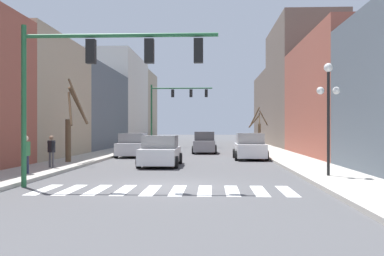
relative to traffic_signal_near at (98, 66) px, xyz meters
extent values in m
plane|color=#4C4C4F|center=(2.38, 0.54, -4.23)|extent=(240.00, 240.00, 0.00)
cube|color=#ADA89E|center=(9.02, 0.54, -4.15)|extent=(2.78, 90.00, 0.15)
cube|color=tan|center=(-8.66, 14.36, -0.16)|extent=(6.00, 11.07, 8.13)
cube|color=#515B66|center=(-8.66, 27.68, -0.33)|extent=(6.00, 15.57, 7.80)
cube|color=beige|center=(-8.66, 43.45, 1.52)|extent=(6.00, 15.97, 11.49)
cube|color=tan|center=(-8.66, 57.03, 1.26)|extent=(6.00, 11.20, 10.98)
cube|color=#934C3D|center=(13.41, 17.06, -0.03)|extent=(6.00, 15.58, 8.39)
cube|color=#66564C|center=(13.41, 31.96, 2.18)|extent=(6.00, 14.22, 12.82)
cube|color=#66564C|center=(13.41, 46.61, 0.44)|extent=(6.00, 15.07, 9.34)
cube|color=white|center=(-1.67, -0.58, -4.23)|extent=(0.45, 2.60, 0.01)
cube|color=white|center=(-0.77, -0.58, -4.23)|extent=(0.45, 2.60, 0.01)
cube|color=white|center=(0.13, -0.58, -4.23)|extent=(0.45, 2.60, 0.01)
cube|color=white|center=(1.03, -0.58, -4.23)|extent=(0.45, 2.60, 0.01)
cube|color=white|center=(1.93, -0.58, -4.23)|extent=(0.45, 2.60, 0.01)
cube|color=white|center=(2.83, -0.58, -4.23)|extent=(0.45, 2.60, 0.01)
cube|color=white|center=(3.73, -0.58, -4.23)|extent=(0.45, 2.60, 0.01)
cube|color=white|center=(4.63, -0.58, -4.23)|extent=(0.45, 2.60, 0.01)
cube|color=white|center=(5.53, -0.58, -4.23)|extent=(0.45, 2.60, 0.01)
cube|color=white|center=(6.43, -0.58, -4.23)|extent=(0.45, 2.60, 0.01)
cylinder|color=#236038|center=(-2.63, 0.00, -1.39)|extent=(0.18, 0.18, 5.69)
cylinder|color=#236038|center=(0.78, 0.00, 1.06)|extent=(6.80, 0.14, 0.14)
cube|color=black|center=(-0.24, 0.00, 0.51)|extent=(0.32, 0.28, 0.84)
cube|color=black|center=(1.80, 0.00, 0.51)|extent=(0.32, 0.28, 0.84)
cube|color=black|center=(3.50, 0.00, 0.51)|extent=(0.32, 0.28, 0.84)
cylinder|color=#236038|center=(-2.63, 33.01, -0.85)|extent=(0.18, 0.18, 6.77)
cylinder|color=#236038|center=(0.68, 33.01, 2.14)|extent=(6.61, 0.14, 0.14)
cube|color=black|center=(-0.31, 33.01, 1.59)|extent=(0.32, 0.28, 0.84)
cube|color=black|center=(1.67, 33.01, 1.59)|extent=(0.32, 0.28, 0.84)
cube|color=black|center=(3.32, 33.01, 1.59)|extent=(0.32, 0.28, 0.84)
cylinder|color=black|center=(8.67, 2.97, -1.98)|extent=(0.12, 0.12, 4.20)
sphere|color=white|center=(8.67, 2.97, 0.30)|extent=(0.36, 0.36, 0.36)
sphere|color=white|center=(8.35, 2.97, -0.64)|extent=(0.31, 0.31, 0.31)
sphere|color=white|center=(8.99, 2.97, -0.64)|extent=(0.31, 0.31, 0.31)
cube|color=silver|center=(-1.69, 16.47, -3.64)|extent=(1.87, 4.21, 0.84)
cube|color=slate|center=(-1.69, 16.47, -2.88)|extent=(1.72, 2.19, 0.68)
cylinder|color=black|center=(-2.64, 17.77, -3.91)|extent=(0.22, 0.64, 0.64)
cylinder|color=black|center=(-0.74, 17.77, -3.91)|extent=(0.22, 0.64, 0.64)
cylinder|color=black|center=(-2.64, 15.16, -3.91)|extent=(0.22, 0.64, 0.64)
cylinder|color=black|center=(-0.74, 15.16, -3.91)|extent=(0.22, 0.64, 0.64)
cube|color=gray|center=(3.34, 21.50, -3.62)|extent=(1.72, 4.55, 0.87)
cube|color=#464648|center=(3.34, 21.50, -2.82)|extent=(1.58, 2.37, 0.71)
cylinder|color=black|center=(2.46, 22.92, -3.91)|extent=(0.22, 0.64, 0.64)
cylinder|color=black|center=(4.22, 22.92, -3.91)|extent=(0.22, 0.64, 0.64)
cylinder|color=black|center=(2.46, 20.09, -3.91)|extent=(0.22, 0.64, 0.64)
cylinder|color=black|center=(4.22, 20.09, -3.91)|extent=(0.22, 0.64, 0.64)
cube|color=white|center=(6.45, 14.33, -3.62)|extent=(1.86, 4.27, 0.86)
cube|color=gray|center=(6.45, 14.33, -2.84)|extent=(1.71, 2.22, 0.70)
cylinder|color=black|center=(5.50, 15.65, -3.91)|extent=(0.22, 0.64, 0.64)
cylinder|color=black|center=(7.40, 15.65, -3.91)|extent=(0.22, 0.64, 0.64)
cylinder|color=black|center=(5.50, 13.01, -3.91)|extent=(0.22, 0.64, 0.64)
cylinder|color=black|center=(7.40, 13.01, -3.91)|extent=(0.22, 0.64, 0.64)
cube|color=white|center=(1.16, 8.89, -3.64)|extent=(1.89, 4.66, 0.82)
cube|color=gray|center=(1.16, 8.89, -2.90)|extent=(1.74, 2.42, 0.67)
cylinder|color=black|center=(2.12, 7.44, -3.91)|extent=(0.22, 0.64, 0.64)
cylinder|color=black|center=(0.19, 7.44, -3.91)|extent=(0.22, 0.64, 0.64)
cylinder|color=black|center=(2.12, 10.33, -3.91)|extent=(0.22, 0.64, 0.64)
cylinder|color=black|center=(0.19, 10.33, -3.91)|extent=(0.22, 0.64, 0.64)
cylinder|color=#282D47|center=(-3.85, 2.90, -3.70)|extent=(0.11, 0.11, 0.76)
cylinder|color=#282D47|center=(-3.82, 3.17, -3.70)|extent=(0.11, 0.11, 0.76)
cube|color=#337542|center=(-3.84, 3.03, -3.03)|extent=(0.25, 0.39, 0.60)
sphere|color=beige|center=(-3.84, 3.03, -2.59)|extent=(0.21, 0.21, 0.21)
cylinder|color=#337542|center=(-3.86, 2.82, -3.06)|extent=(0.11, 0.27, 0.58)
cylinder|color=#337542|center=(-3.81, 3.25, -3.06)|extent=(0.11, 0.27, 0.58)
cylinder|color=#4C4C51|center=(-3.96, 6.15, -3.71)|extent=(0.11, 0.11, 0.74)
cylinder|color=#4C4C51|center=(-3.75, 5.99, -3.71)|extent=(0.11, 0.11, 0.74)
cube|color=black|center=(-3.85, 6.07, -3.05)|extent=(0.41, 0.38, 0.58)
sphere|color=#8C664C|center=(-3.85, 6.07, -2.63)|extent=(0.21, 0.21, 0.21)
cylinder|color=black|center=(-4.02, 6.19, -3.09)|extent=(0.25, 0.22, 0.56)
cylinder|color=black|center=(-3.69, 5.94, -3.09)|extent=(0.25, 0.22, 0.56)
cylinder|color=brown|center=(8.75, 30.30, -2.91)|extent=(0.28, 0.28, 2.34)
cylinder|color=brown|center=(9.18, 30.48, -1.14)|extent=(0.96, 0.48, 1.56)
cylinder|color=brown|center=(8.69, 29.78, -1.27)|extent=(0.21, 1.12, 1.34)
cylinder|color=brown|center=(8.23, 30.54, -1.50)|extent=(1.13, 0.65, 1.32)
cylinder|color=brown|center=(8.25, 30.06, -1.04)|extent=(1.11, 0.64, 2.00)
cylinder|color=brown|center=(-4.20, 9.66, -2.87)|extent=(0.32, 0.32, 2.41)
cylinder|color=brown|center=(-3.89, 10.59, -0.85)|extent=(0.68, 1.99, 2.15)
cylinder|color=brown|center=(-3.50, 9.17, -0.65)|extent=(1.48, 1.14, 2.64)
cylinder|color=brown|center=(-3.90, 9.07, -1.08)|extent=(0.68, 1.31, 1.97)
camera|label=1|loc=(3.98, -15.42, -2.15)|focal=42.00mm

